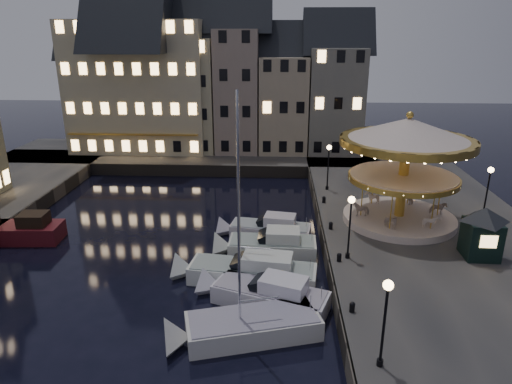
# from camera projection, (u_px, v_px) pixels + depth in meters

# --- Properties ---
(ground) EXTENTS (160.00, 160.00, 0.00)m
(ground) POSITION_uv_depth(u_px,v_px,m) (234.00, 281.00, 28.93)
(ground) COLOR black
(ground) RESTS_ON ground
(quay_east) EXTENTS (16.00, 56.00, 1.30)m
(quay_east) POSITION_uv_depth(u_px,v_px,m) (430.00, 236.00, 33.71)
(quay_east) COLOR #474442
(quay_east) RESTS_ON ground
(quay_north) EXTENTS (44.00, 12.00, 1.30)m
(quay_north) POSITION_uv_depth(u_px,v_px,m) (191.00, 157.00, 55.49)
(quay_north) COLOR #474442
(quay_north) RESTS_ON ground
(quaywall_e) EXTENTS (0.15, 44.00, 1.30)m
(quaywall_e) POSITION_uv_depth(u_px,v_px,m) (321.00, 234.00, 34.08)
(quaywall_e) COLOR #47423A
(quaywall_e) RESTS_ON ground
(quaywall_n) EXTENTS (48.00, 0.15, 1.30)m
(quaywall_n) POSITION_uv_depth(u_px,v_px,m) (198.00, 171.00, 49.74)
(quaywall_n) COLOR #47423A
(quaywall_n) RESTS_ON ground
(streetlamp_a) EXTENTS (0.44, 0.44, 4.17)m
(streetlamp_a) POSITION_uv_depth(u_px,v_px,m) (385.00, 311.00, 18.77)
(streetlamp_a) COLOR black
(streetlamp_a) RESTS_ON quay_east
(streetlamp_b) EXTENTS (0.44, 0.44, 4.17)m
(streetlamp_b) POSITION_uv_depth(u_px,v_px,m) (350.00, 218.00, 28.20)
(streetlamp_b) COLOR black
(streetlamp_b) RESTS_ON quay_east
(streetlamp_c) EXTENTS (0.44, 0.44, 4.17)m
(streetlamp_c) POSITION_uv_depth(u_px,v_px,m) (328.00, 161.00, 40.93)
(streetlamp_c) COLOR black
(streetlamp_c) RESTS_ON quay_east
(streetlamp_d) EXTENTS (0.44, 0.44, 4.17)m
(streetlamp_d) POSITION_uv_depth(u_px,v_px,m) (488.00, 186.00, 34.27)
(streetlamp_d) COLOR black
(streetlamp_d) RESTS_ON quay_east
(bollard_a) EXTENTS (0.30, 0.30, 0.57)m
(bollard_a) POSITION_uv_depth(u_px,v_px,m) (352.00, 306.00, 23.37)
(bollard_a) COLOR black
(bollard_a) RESTS_ON quay_east
(bollard_b) EXTENTS (0.30, 0.30, 0.57)m
(bollard_b) POSITION_uv_depth(u_px,v_px,m) (339.00, 257.00, 28.56)
(bollard_b) COLOR black
(bollard_b) RESTS_ON quay_east
(bollard_c) EXTENTS (0.30, 0.30, 0.57)m
(bollard_c) POSITION_uv_depth(u_px,v_px,m) (331.00, 225.00, 33.27)
(bollard_c) COLOR black
(bollard_c) RESTS_ON quay_east
(bollard_d) EXTENTS (0.30, 0.30, 0.57)m
(bollard_d) POSITION_uv_depth(u_px,v_px,m) (324.00, 199.00, 38.46)
(bollard_d) COLOR black
(bollard_d) RESTS_ON quay_east
(townhouse_na) EXTENTS (5.50, 8.00, 12.80)m
(townhouse_na) POSITION_uv_depth(u_px,v_px,m) (97.00, 95.00, 55.58)
(townhouse_na) COLOR gray
(townhouse_na) RESTS_ON quay_north
(townhouse_nb) EXTENTS (6.16, 8.00, 13.80)m
(townhouse_nb) POSITION_uv_depth(u_px,v_px,m) (141.00, 91.00, 55.15)
(townhouse_nb) COLOR tan
(townhouse_nb) RESTS_ON quay_north
(townhouse_nc) EXTENTS (6.82, 8.00, 14.80)m
(townhouse_nc) POSITION_uv_depth(u_px,v_px,m) (190.00, 87.00, 54.70)
(townhouse_nc) COLOR tan
(townhouse_nc) RESTS_ON quay_north
(townhouse_nd) EXTENTS (5.50, 8.00, 15.80)m
(townhouse_nd) POSITION_uv_depth(u_px,v_px,m) (238.00, 83.00, 54.26)
(townhouse_nd) COLOR gray
(townhouse_nd) RESTS_ON quay_north
(townhouse_ne) EXTENTS (6.16, 8.00, 12.80)m
(townhouse_ne) POSITION_uv_depth(u_px,v_px,m) (284.00, 96.00, 54.50)
(townhouse_ne) COLOR tan
(townhouse_ne) RESTS_ON quay_north
(townhouse_nf) EXTENTS (6.82, 8.00, 13.80)m
(townhouse_nf) POSITION_uv_depth(u_px,v_px,m) (335.00, 92.00, 54.05)
(townhouse_nf) COLOR slate
(townhouse_nf) RESTS_ON quay_north
(hotel_corner) EXTENTS (17.60, 9.00, 16.80)m
(hotel_corner) POSITION_uv_depth(u_px,v_px,m) (140.00, 78.00, 54.66)
(hotel_corner) COLOR #C2B691
(hotel_corner) RESTS_ON quay_north
(motorboat_a) EXTENTS (7.97, 4.50, 13.25)m
(motorboat_a) POSITION_uv_depth(u_px,v_px,m) (242.00, 328.00, 23.42)
(motorboat_a) COLOR silver
(motorboat_a) RESTS_ON ground
(motorboat_b) EXTENTS (7.61, 4.53, 2.15)m
(motorboat_b) POSITION_uv_depth(u_px,v_px,m) (263.00, 295.00, 26.22)
(motorboat_b) COLOR silver
(motorboat_b) RESTS_ON ground
(motorboat_c) EXTENTS (9.08, 3.38, 11.99)m
(motorboat_c) POSITION_uv_depth(u_px,v_px,m) (246.00, 272.00, 28.65)
(motorboat_c) COLOR silver
(motorboat_c) RESTS_ON ground
(motorboat_d) EXTENTS (7.17, 2.51, 2.15)m
(motorboat_d) POSITION_uv_depth(u_px,v_px,m) (266.00, 246.00, 32.18)
(motorboat_d) COLOR silver
(motorboat_d) RESTS_ON ground
(motorboat_e) EXTENTS (7.14, 3.03, 2.15)m
(motorboat_e) POSITION_uv_depth(u_px,v_px,m) (265.00, 230.00, 34.81)
(motorboat_e) COLOR silver
(motorboat_e) RESTS_ON ground
(red_fishing_boat) EXTENTS (6.88, 2.71, 5.73)m
(red_fishing_boat) POSITION_uv_depth(u_px,v_px,m) (18.00, 232.00, 34.32)
(red_fishing_boat) COLOR #57131A
(red_fishing_boat) RESTS_ON ground
(carousel) EXTENTS (9.57, 9.57, 8.37)m
(carousel) POSITION_uv_depth(u_px,v_px,m) (406.00, 151.00, 32.91)
(carousel) COLOR beige
(carousel) RESTS_ON quay_east
(ticket_kiosk) EXTENTS (3.24, 3.24, 3.80)m
(ticket_kiosk) POSITION_uv_depth(u_px,v_px,m) (484.00, 224.00, 28.53)
(ticket_kiosk) COLOR black
(ticket_kiosk) RESTS_ON quay_east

